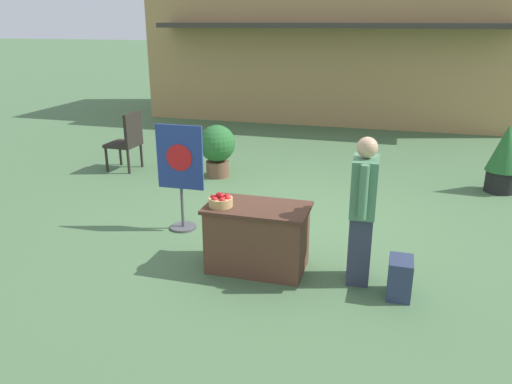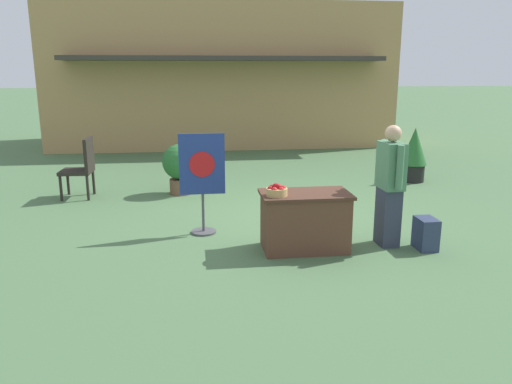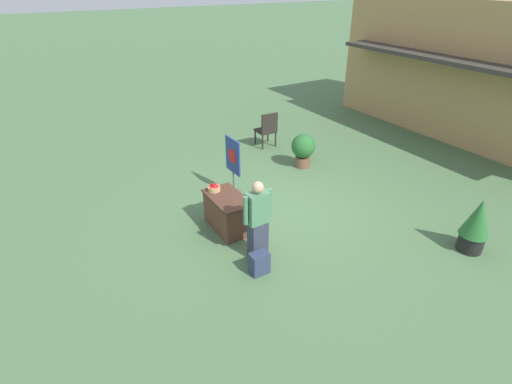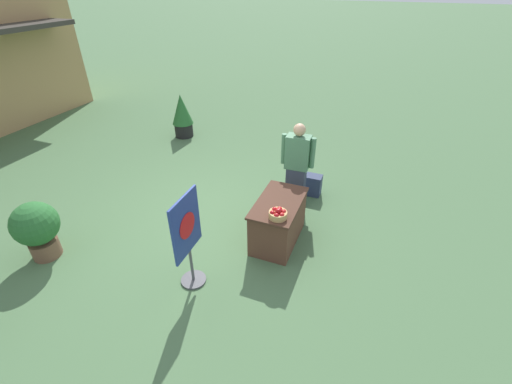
% 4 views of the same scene
% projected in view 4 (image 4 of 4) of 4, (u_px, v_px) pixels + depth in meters
% --- Properties ---
extents(ground_plane, '(120.00, 120.00, 0.00)m').
position_uv_depth(ground_plane, '(210.00, 222.00, 6.10)').
color(ground_plane, '#4C7047').
extents(display_table, '(1.16, 0.66, 0.76)m').
position_uv_depth(display_table, '(278.00, 221.00, 5.49)').
color(display_table, brown).
rests_on(display_table, ground_plane).
extents(apple_basket, '(0.27, 0.27, 0.16)m').
position_uv_depth(apple_basket, '(278.00, 214.00, 4.91)').
color(apple_basket, tan).
rests_on(apple_basket, display_table).
extents(person_visitor, '(0.27, 0.61, 1.61)m').
position_uv_depth(person_visitor, '(297.00, 165.00, 6.16)').
color(person_visitor, '#33384C').
rests_on(person_visitor, ground_plane).
extents(backpack, '(0.24, 0.34, 0.42)m').
position_uv_depth(backpack, '(312.00, 185.00, 6.76)').
color(backpack, '#2D3856').
rests_on(backpack, ground_plane).
extents(poster_board, '(0.64, 0.36, 1.44)m').
position_uv_depth(poster_board, '(188.00, 237.00, 4.50)').
color(poster_board, '#4C4C51').
rests_on(poster_board, ground_plane).
extents(potted_plant_far_right, '(0.67, 0.67, 0.95)m').
position_uv_depth(potted_plant_far_right, '(37.00, 227.00, 5.09)').
color(potted_plant_far_right, brown).
rests_on(potted_plant_far_right, ground_plane).
extents(potted_plant_far_left, '(0.55, 0.55, 1.14)m').
position_uv_depth(potted_plant_far_left, '(182.00, 115.00, 9.00)').
color(potted_plant_far_left, black).
rests_on(potted_plant_far_left, ground_plane).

